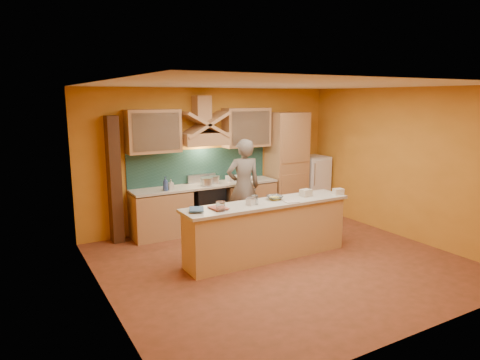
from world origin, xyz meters
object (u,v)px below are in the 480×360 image
kitchen_scale (251,202)px  person (243,187)px  stove (207,207)px  mixing_bowl (275,198)px  fridge (313,184)px

kitchen_scale → person: bearing=51.9°
stove → kitchen_scale: bearing=-93.8°
mixing_bowl → person: bearing=84.6°
fridge → kitchen_scale: bearing=-145.7°
person → mixing_bowl: person is taller
mixing_bowl → kitchen_scale: bearing=-167.5°
fridge → mixing_bowl: fridge is taller
stove → kitchen_scale: (-0.13, -1.93, 0.55)m
stove → mixing_bowl: (0.40, -1.81, 0.53)m
stove → fridge: (2.70, 0.00, 0.20)m
person → kitchen_scale: 1.50m
person → stove: bearing=-38.4°
fridge → mixing_bowl: (-2.30, -1.81, 0.33)m
stove → mixing_bowl: bearing=-77.5°
person → mixing_bowl: 1.24m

